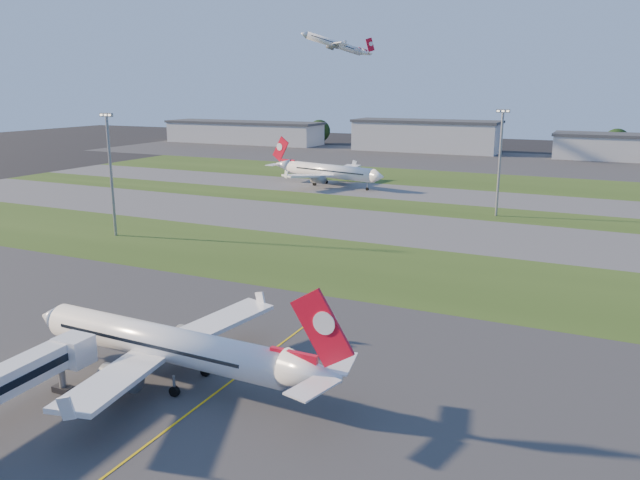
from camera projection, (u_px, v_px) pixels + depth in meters
The scene contains 20 objects.
ground at pixel (165, 392), 65.05m from camera, with size 700.00×700.00×0.00m, color black.
apron_near at pixel (165, 392), 65.04m from camera, with size 300.00×70.00×0.01m, color #333335.
grass_strip_a at pixel (353, 266), 110.69m from camera, with size 300.00×34.00×0.01m, color #2C4517.
taxiway_a at pixel (409, 229), 139.66m from camera, with size 300.00×32.00×0.01m, color #515154.
grass_strip_b at pixel (438, 210), 161.61m from camera, with size 300.00×18.00×0.01m, color #2C4517.
taxiway_b at pixel (458, 196), 180.92m from camera, with size 300.00×26.00×0.01m, color #515154.
grass_strip_c at pixel (481, 181), 209.89m from camera, with size 300.00×40.00×0.01m, color #2C4517.
apron_far at pixel (509, 162), 262.56m from camera, with size 400.00×80.00×0.01m, color #333335.
yellow_line at pixel (204, 402), 62.97m from camera, with size 0.25×60.00×0.02m, color gold.
airliner_parked at pixel (165, 344), 66.87m from camera, with size 37.64×31.94×11.75m.
airliner_taxiing at pixel (329, 172), 199.24m from camera, with size 41.33×34.65×13.14m.
airliner_departing at pixel (335, 44), 281.30m from camera, with size 27.03×23.49×9.96m.
light_mast_west at pixel (110, 167), 129.96m from camera, with size 3.20×0.70×25.80m.
light_mast_centre at pixel (500, 156), 150.09m from camera, with size 3.20×0.70×25.80m.
hangar_far_west at pixel (244, 132), 349.64m from camera, with size 91.80×23.00×12.20m.
hangar_west at pixel (426, 136), 305.74m from camera, with size 71.40×23.00×15.20m.
tree_far_west at pixel (199, 128), 377.56m from camera, with size 11.00×11.00×12.00m.
tree_west at pixel (319, 131), 345.98m from camera, with size 12.10×12.10×13.20m.
tree_mid_west at pixel (482, 139), 305.46m from camera, with size 9.90×9.90×10.80m.
tree_mid_east at pixel (616, 141), 282.97m from camera, with size 11.55×11.55×12.60m.
Camera 1 is at (40.05, -46.71, 31.03)m, focal length 35.00 mm.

